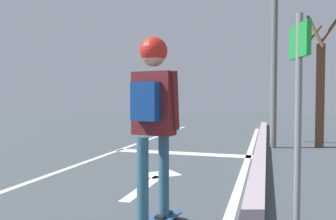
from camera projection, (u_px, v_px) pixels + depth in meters
name	position (u px, v px, depth m)	size (l,w,h in m)	color
lane_line_center	(22.00, 185.00, 4.91)	(0.12, 20.00, 0.01)	silver
lane_line_curbside	(233.00, 204.00, 4.01)	(0.12, 20.00, 0.01)	silver
stop_bar	(183.00, 153.00, 7.64)	(3.26, 0.40, 0.01)	silver
lane_arrow_stem	(144.00, 187.00, 4.76)	(0.16, 1.40, 0.01)	silver
lane_arrow_head	(162.00, 174.00, 5.57)	(0.56, 0.44, 0.01)	silver
curb_strip	(255.00, 201.00, 3.94)	(0.24, 24.00, 0.14)	#A4939D
skater	(153.00, 104.00, 3.16)	(0.49, 0.65, 1.81)	#2B5468
traffic_signal_mast	(246.00, 12.00, 8.57)	(3.60, 0.34, 5.29)	#60605C
street_sign_post	(299.00, 92.00, 2.99)	(0.15, 0.44, 2.06)	slate
roadside_tree	(320.00, 88.00, 8.53)	(1.02, 1.03, 3.57)	brown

